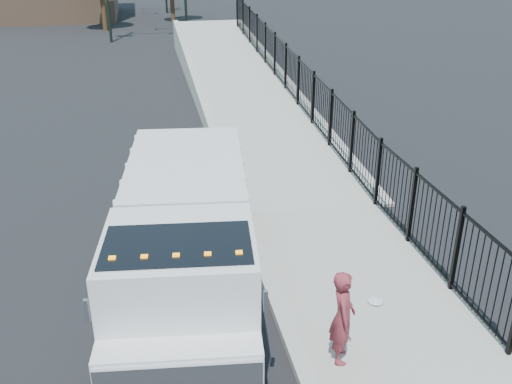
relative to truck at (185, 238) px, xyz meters
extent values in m
plane|color=black|center=(1.69, -0.76, -1.45)|extent=(120.00, 120.00, 0.00)
cube|color=#9E998E|center=(3.61, -2.76, -1.39)|extent=(3.55, 12.00, 0.12)
cube|color=#ADAAA3|center=(1.69, -2.76, -1.37)|extent=(0.30, 12.00, 0.16)
cube|color=#9E998E|center=(3.81, 15.24, -1.45)|extent=(3.95, 24.06, 3.19)
cube|color=black|center=(5.24, 11.24, -0.55)|extent=(0.10, 28.00, 1.80)
cube|color=black|center=(0.04, 0.38, -0.90)|extent=(1.73, 6.80, 0.22)
cube|color=silver|center=(-0.21, -1.89, 0.09)|extent=(2.56, 2.42, 1.98)
cube|color=silver|center=(-0.35, -3.12, -0.41)|extent=(2.39, 0.95, 0.99)
cube|color=black|center=(-0.24, -2.13, 0.68)|extent=(2.31, 1.52, 0.84)
cube|color=silver|center=(0.19, 1.66, 0.09)|extent=(2.82, 4.40, 1.68)
cube|color=silver|center=(-1.55, -2.73, 0.53)|extent=(0.07, 0.07, 0.35)
cube|color=silver|center=(0.91, -3.01, 0.53)|extent=(0.07, 0.07, 0.35)
cube|color=orange|center=(-1.16, -2.38, 1.10)|extent=(0.11, 0.09, 0.06)
cube|color=orange|center=(-0.72, -2.43, 1.10)|extent=(0.11, 0.09, 0.06)
cube|color=orange|center=(-0.28, -2.48, 1.10)|extent=(0.11, 0.09, 0.06)
cube|color=orange|center=(0.17, -2.53, 1.10)|extent=(0.11, 0.09, 0.06)
cube|color=orange|center=(0.61, -2.58, 1.10)|extent=(0.11, 0.09, 0.06)
cylinder|color=black|center=(-1.32, -2.46, -0.95)|extent=(0.43, 1.02, 0.99)
cylinder|color=black|center=(0.75, -2.69, -0.95)|extent=(0.43, 1.02, 0.99)
cylinder|color=black|center=(-0.78, 2.36, -0.95)|extent=(0.43, 1.02, 0.99)
cylinder|color=black|center=(1.28, 2.13, -0.95)|extent=(0.43, 1.02, 0.99)
cylinder|color=black|center=(-0.66, 3.44, -0.95)|extent=(0.43, 1.02, 0.99)
cylinder|color=black|center=(1.41, 3.21, -0.95)|extent=(0.43, 1.02, 0.99)
imported|color=maroon|center=(2.36, -2.30, -0.48)|extent=(0.56, 0.70, 1.70)
ellipsoid|color=silver|center=(3.56, -0.93, -1.29)|extent=(0.31, 0.31, 0.08)
cylinder|color=#382314|center=(-2.99, 34.94, 0.15)|extent=(0.36, 0.36, 3.20)
cylinder|color=#382314|center=(2.19, 38.38, 0.15)|extent=(0.36, 0.36, 3.20)
camera|label=1|loc=(-0.52, -9.50, 5.29)|focal=40.00mm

